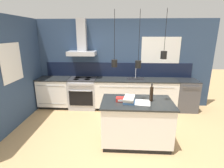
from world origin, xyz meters
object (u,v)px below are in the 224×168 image
at_px(dishwasher, 186,95).
at_px(red_supply_box, 121,99).
at_px(bottle_on_island, 151,94).
at_px(oven_range, 83,93).
at_px(book_stack, 129,100).

distance_m(dishwasher, red_supply_box, 2.62).
bearing_deg(red_supply_box, bottle_on_island, 4.29).
distance_m(bottle_on_island, red_supply_box, 0.61).
bearing_deg(oven_range, book_stack, -53.73).
bearing_deg(book_stack, oven_range, 126.27).
relative_size(dishwasher, bottle_on_island, 2.58).
distance_m(oven_range, book_stack, 2.27).
xyz_separation_m(dishwasher, bottle_on_island, (-1.30, -1.70, 0.61)).
height_order(dishwasher, bottle_on_island, bottle_on_island).
distance_m(bottle_on_island, book_stack, 0.45).
xyz_separation_m(oven_range, dishwasher, (3.04, 0.00, 0.00)).
relative_size(bottle_on_island, red_supply_box, 1.92).
height_order(dishwasher, book_stack, book_stack).
bearing_deg(bottle_on_island, book_stack, -168.01).
relative_size(oven_range, red_supply_box, 4.95).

